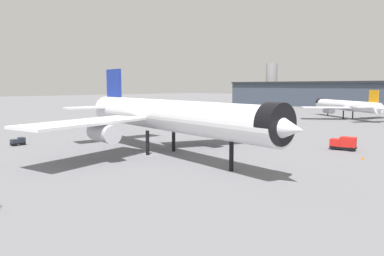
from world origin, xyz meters
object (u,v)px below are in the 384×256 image
traffic_cone_near_nose (236,133)px  airliner_near_gate (167,116)px  airliner_far_taxiway (346,106)px  traffic_cone_wingtip (363,158)px  service_truck_front (344,143)px  baggage_tug_wing (18,141)px

traffic_cone_near_nose → airliner_near_gate: bearing=-73.0°
traffic_cone_near_nose → airliner_far_taxiway: bearing=90.1°
airliner_near_gate → airliner_far_taxiway: 111.94m
airliner_near_gate → traffic_cone_wingtip: size_ratio=95.55×
service_truck_front → baggage_tug_wing: bearing=27.5°
airliner_near_gate → baggage_tug_wing: size_ratio=19.42×
traffic_cone_near_nose → traffic_cone_wingtip: traffic_cone_near_nose is taller
airliner_near_gate → traffic_cone_wingtip: (30.40, 24.24, -7.83)m
service_truck_front → traffic_cone_near_nose: service_truck_front is taller
traffic_cone_wingtip → service_truck_front: bearing=132.7°
airliner_near_gate → traffic_cone_near_nose: 37.96m
airliner_near_gate → service_truck_front: (23.05, 32.20, -6.58)m
airliner_near_gate → baggage_tug_wing: 39.66m
airliner_far_taxiway → traffic_cone_wingtip: bearing=148.0°
airliner_near_gate → traffic_cone_wingtip: airliner_near_gate is taller
baggage_tug_wing → traffic_cone_wingtip: (64.81, 42.59, -0.63)m
airliner_far_taxiway → traffic_cone_near_nose: airliner_far_taxiway is taller
baggage_tug_wing → traffic_cone_wingtip: 77.56m
baggage_tug_wing → airliner_far_taxiway: bearing=-17.3°
airliner_far_taxiway → airliner_near_gate: bearing=128.3°
traffic_cone_near_nose → traffic_cone_wingtip: 42.81m
baggage_tug_wing → traffic_cone_near_nose: size_ratio=4.27×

